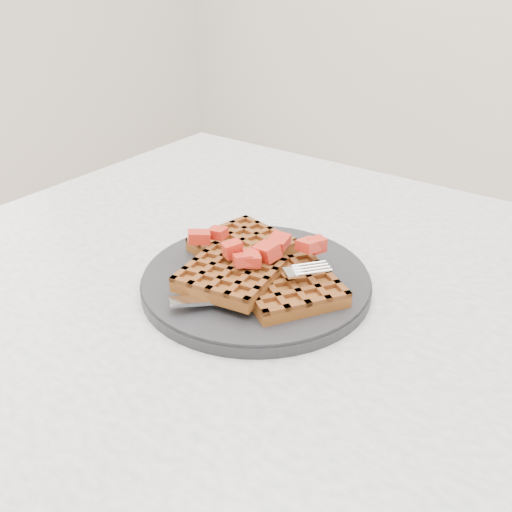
% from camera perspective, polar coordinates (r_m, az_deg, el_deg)
% --- Properties ---
extents(table, '(1.20, 0.80, 0.75)m').
position_cam_1_polar(table, '(0.67, 12.53, -14.88)').
color(table, white).
rests_on(table, ground).
extents(plate, '(0.26, 0.26, 0.02)m').
position_cam_1_polar(plate, '(0.64, -0.00, -2.50)').
color(plate, black).
rests_on(plate, table).
extents(waffles, '(0.22, 0.18, 0.03)m').
position_cam_1_polar(waffles, '(0.63, -0.19, -1.15)').
color(waffles, brown).
rests_on(waffles, plate).
extents(strawberry_pile, '(0.15, 0.15, 0.02)m').
position_cam_1_polar(strawberry_pile, '(0.62, -0.00, 1.13)').
color(strawberry_pile, '#A80B00').
rests_on(strawberry_pile, waffles).
extents(fork, '(0.13, 0.16, 0.02)m').
position_cam_1_polar(fork, '(0.59, 0.72, -3.64)').
color(fork, silver).
rests_on(fork, plate).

